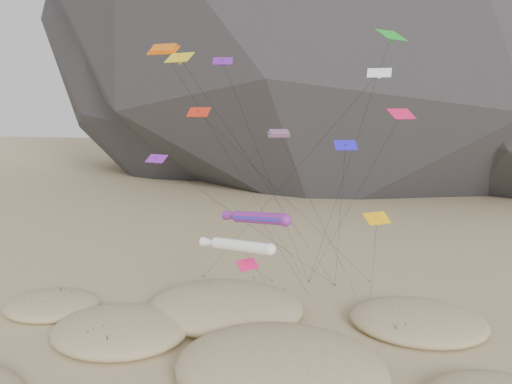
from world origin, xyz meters
TOP-DOWN VIEW (x-y plane):
  - dunes at (-0.41, 3.55)m, footprint 51.18×33.98m
  - dune_grass at (-1.71, 4.34)m, footprint 39.97×29.73m
  - kite_stakes at (2.50, 23.99)m, footprint 19.73×6.47m
  - rainbow_tube_kite at (0.32, 12.12)m, footprint 7.53×11.41m
  - white_tube_kite at (-0.03, 6.68)m, footprint 7.04×17.24m
  - orange_parafoil at (-7.91, 11.82)m, footprint 11.78×17.34m
  - multi_parafoil at (1.97, 14.23)m, footprint 8.33×8.96m
  - delta_kites at (4.14, 12.74)m, footprint 24.02×20.74m

SIDE VIEW (x-z plane):
  - kite_stakes at x=2.50m, z-range 0.00..0.30m
  - dunes at x=-0.41m, z-range -1.22..2.65m
  - dune_grass at x=-1.71m, z-range 0.08..1.56m
  - white_tube_kite at x=-0.03m, z-range 4.35..14.53m
  - rainbow_tube_kite at x=0.32m, z-range 4.82..16.21m
  - multi_parafoil at x=1.97m, z-range 8.52..26.89m
  - delta_kites at x=4.14m, z-range 5.69..32.66m
  - orange_parafoil at x=-7.91m, z-range 12.10..37.95m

